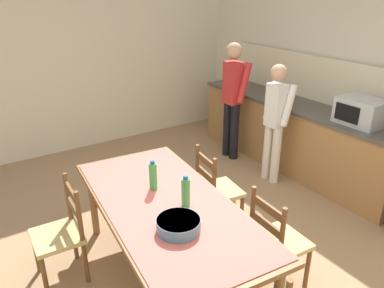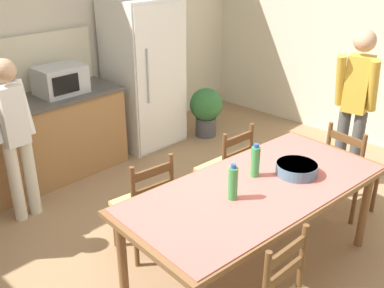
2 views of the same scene
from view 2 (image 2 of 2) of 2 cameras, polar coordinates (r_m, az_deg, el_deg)
ground_plane at (r=3.93m, az=2.13°, el=-13.97°), size 8.32×8.32×0.00m
wall_back at (r=5.32m, az=-20.00°, el=12.27°), size 6.52×0.12×2.90m
refrigerator at (r=5.71m, az=-6.11°, el=8.81°), size 0.83×0.73×1.84m
microwave at (r=5.04m, az=-16.38°, el=7.82°), size 0.50×0.39×0.30m
dining_table at (r=3.40m, az=8.20°, el=-6.40°), size 2.19×1.17×0.78m
bottle_near_centre at (r=3.13m, az=5.21°, el=-4.94°), size 0.07×0.07×0.27m
bottle_off_centre at (r=3.45m, az=8.04°, el=-2.18°), size 0.07×0.07×0.27m
serving_bowl at (r=3.57m, az=13.15°, el=-3.01°), size 0.32×0.32×0.09m
chair_side_far_left at (r=3.77m, az=-6.01°, el=-7.77°), size 0.47×0.45×0.91m
chair_side_far_right at (r=4.30m, az=4.39°, el=-3.33°), size 0.44×0.43×0.91m
chair_head_end at (r=4.53m, az=19.35°, el=-3.23°), size 0.46×0.48×0.91m
person_at_counter at (r=4.33m, az=-21.61°, el=1.33°), size 0.39×0.27×1.54m
person_by_table at (r=4.92m, az=20.02°, el=5.11°), size 0.32×0.45×1.66m
potted_plant at (r=6.04m, az=1.80°, el=4.50°), size 0.44×0.44×0.67m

